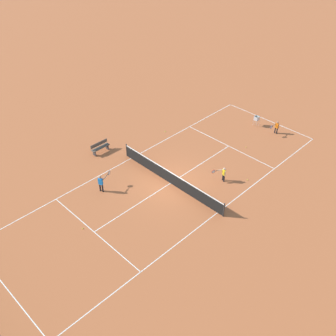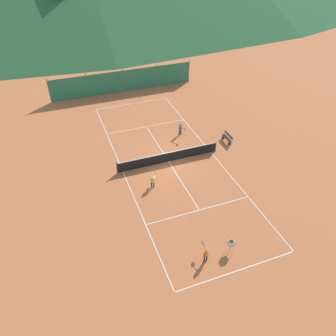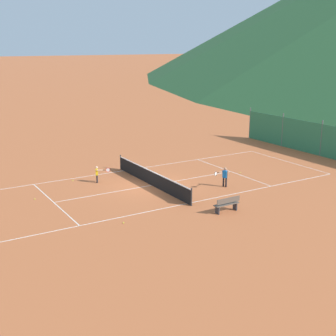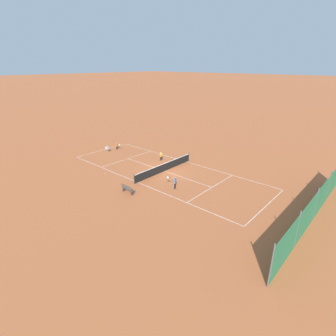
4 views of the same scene
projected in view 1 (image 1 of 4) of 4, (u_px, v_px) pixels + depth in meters
ground_plane at (171, 183)px, 26.68m from camera, size 600.00×600.00×0.00m
court_line_markings at (171, 183)px, 26.68m from camera, size 8.25×23.85×0.01m
tennis_net at (171, 177)px, 26.38m from camera, size 9.18×0.08×1.06m
player_near_service at (276, 127)px, 31.38m from camera, size 0.37×0.95×1.09m
player_far_baseline at (101, 182)px, 25.60m from camera, size 0.40×1.09×1.27m
player_near_baseline at (223, 173)px, 26.49m from camera, size 0.69×0.84×1.10m
tennis_ball_near_corner at (83, 228)px, 23.25m from camera, size 0.07×0.07×0.07m
tennis_ball_mid_court at (246, 147)px, 30.12m from camera, size 0.07×0.07×0.07m
tennis_ball_by_net_right at (248, 180)px, 26.92m from camera, size 0.07×0.07×0.07m
tennis_ball_service_box at (165, 131)px, 31.94m from camera, size 0.07×0.07×0.07m
ball_hopper at (257, 119)px, 32.32m from camera, size 0.36×0.36×0.89m
courtside_bench at (100, 147)px, 29.37m from camera, size 0.36×1.50×0.84m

